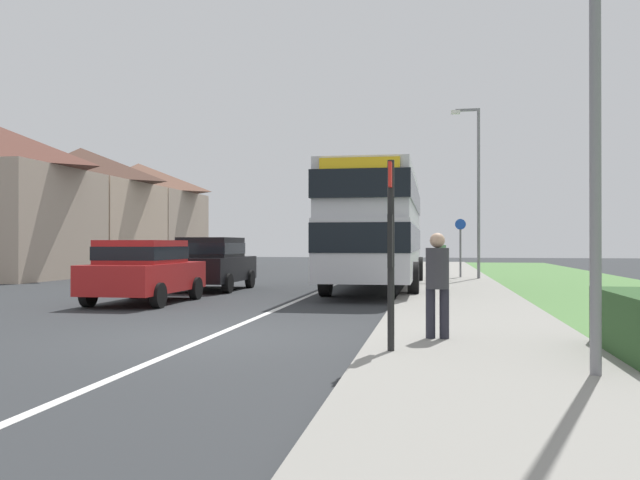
% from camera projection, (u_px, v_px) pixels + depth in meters
% --- Properties ---
extents(ground_plane, '(120.00, 120.00, 0.00)m').
position_uv_depth(ground_plane, '(211.00, 337.00, 10.59)').
color(ground_plane, '#2D3033').
extents(lane_marking_centre, '(0.14, 60.00, 0.01)m').
position_uv_depth(lane_marking_centre, '(306.00, 297.00, 18.47)').
color(lane_marking_centre, silver).
rests_on(lane_marking_centre, ground_plane).
extents(pavement_near_side, '(3.20, 68.00, 0.12)m').
position_uv_depth(pavement_near_side, '(461.00, 304.00, 15.78)').
color(pavement_near_side, gray).
rests_on(pavement_near_side, ground_plane).
extents(double_decker_bus, '(2.80, 11.14, 3.70)m').
position_uv_depth(double_decker_bus, '(378.00, 224.00, 21.58)').
color(double_decker_bus, '#BCBCC1').
rests_on(double_decker_bus, ground_plane).
extents(parked_car_red, '(1.96, 3.93, 1.59)m').
position_uv_depth(parked_car_red, '(144.00, 268.00, 16.57)').
color(parked_car_red, '#B21E1E').
rests_on(parked_car_red, ground_plane).
extents(parked_car_black, '(1.96, 3.95, 1.70)m').
position_uv_depth(parked_car_black, '(213.00, 261.00, 21.14)').
color(parked_car_black, black).
rests_on(parked_car_black, ground_plane).
extents(pedestrian_at_stop, '(0.34, 0.34, 1.67)m').
position_uv_depth(pedestrian_at_stop, '(437.00, 280.00, 9.63)').
color(pedestrian_at_stop, '#23232D').
rests_on(pedestrian_at_stop, ground_plane).
extents(pedestrian_walking_away, '(0.34, 0.34, 1.67)m').
position_uv_depth(pedestrian_walking_away, '(442.00, 257.00, 25.78)').
color(pedestrian_walking_away, '#23232D').
rests_on(pedestrian_walking_away, ground_plane).
extents(bus_stop_sign, '(0.09, 0.52, 2.60)m').
position_uv_depth(bus_stop_sign, '(391.00, 242.00, 8.54)').
color(bus_stop_sign, black).
rests_on(bus_stop_sign, ground_plane).
extents(cycle_route_sign, '(0.44, 0.08, 2.52)m').
position_uv_depth(cycle_route_sign, '(460.00, 245.00, 27.04)').
color(cycle_route_sign, slate).
rests_on(cycle_route_sign, ground_plane).
extents(street_lamp_mid, '(1.14, 0.20, 6.90)m').
position_uv_depth(street_lamp_mid, '(476.00, 181.00, 26.14)').
color(street_lamp_mid, slate).
rests_on(street_lamp_mid, ground_plane).
extents(house_terrace_far_side, '(6.97, 20.75, 6.62)m').
position_uv_depth(house_terrace_far_side, '(81.00, 210.00, 35.06)').
color(house_terrace_far_side, tan).
rests_on(house_terrace_far_side, ground_plane).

